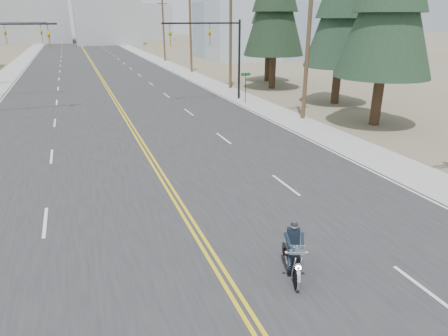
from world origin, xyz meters
TOP-DOWN VIEW (x-y plane):
  - road at (0.00, 70.00)m, footprint 20.00×200.00m
  - sidewalk_left at (-11.50, 70.00)m, footprint 3.00×200.00m
  - sidewalk_right at (11.50, 70.00)m, footprint 3.00×200.00m
  - traffic_mast_right at (8.98, 32.00)m, footprint 7.10×0.26m
  - street_sign at (10.80, 30.00)m, footprint 0.90×0.06m
  - utility_pole_b at (12.50, 23.00)m, footprint 2.20×0.30m
  - utility_pole_c at (12.50, 38.00)m, footprint 2.20×0.30m
  - utility_pole_d at (12.50, 53.00)m, footprint 2.20×0.30m
  - utility_pole_e at (12.50, 70.00)m, footprint 2.20×0.30m
  - glass_building at (32.00, 70.00)m, footprint 24.00×16.00m
  - haze_bldg_b at (8.00, 125.00)m, footprint 18.00×14.00m
  - haze_bldg_c at (40.00, 110.00)m, footprint 16.00×12.00m
  - haze_bldg_e at (25.00, 150.00)m, footprint 14.00×14.00m
  - motorcyclist at (1.98, 6.08)m, footprint 1.51×2.14m
  - conifer_far at (18.62, 41.41)m, footprint 5.48×5.48m

SIDE VIEW (x-z plane):
  - road at x=0.00m, z-range 0.00..0.01m
  - sidewalk_left at x=-11.50m, z-range 0.00..0.01m
  - sidewalk_right at x=11.50m, z-range 0.00..0.01m
  - motorcyclist at x=1.98m, z-range 0.00..1.54m
  - street_sign at x=10.80m, z-range 0.49..3.12m
  - traffic_mast_right at x=8.98m, z-range 1.44..8.44m
  - utility_pole_c at x=12.50m, z-range 0.23..11.23m
  - utility_pole_e at x=12.50m, z-range 0.23..11.23m
  - utility_pole_b at x=12.50m, z-range 0.23..11.73m
  - utility_pole_d at x=12.50m, z-range 0.23..11.73m
  - haze_bldg_e at x=25.00m, z-range 0.00..12.00m
  - haze_bldg_b at x=8.00m, z-range 0.00..14.00m
  - conifer_far at x=18.62m, z-range 1.08..15.76m
  - haze_bldg_c at x=40.00m, z-range 0.00..18.00m
  - glass_building at x=32.00m, z-range 0.00..20.00m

